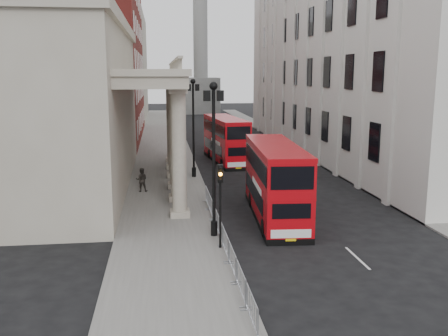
# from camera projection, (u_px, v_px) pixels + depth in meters

# --- Properties ---
(ground) EXTENTS (260.00, 260.00, 0.00)m
(ground) POSITION_uv_depth(u_px,v_px,m) (236.00, 264.00, 23.57)
(ground) COLOR black
(ground) RESTS_ON ground
(sidewalk_west) EXTENTS (6.00, 140.00, 0.12)m
(sidewalk_west) POSITION_uv_depth(u_px,v_px,m) (165.00, 159.00, 52.42)
(sidewalk_west) COLOR slate
(sidewalk_west) RESTS_ON ground
(sidewalk_east) EXTENTS (3.00, 140.00, 0.12)m
(sidewalk_east) POSITION_uv_depth(u_px,v_px,m) (316.00, 155.00, 54.49)
(sidewalk_east) COLOR slate
(sidewalk_east) RESTS_ON ground
(kerb) EXTENTS (0.20, 140.00, 0.14)m
(kerb) POSITION_uv_depth(u_px,v_px,m) (193.00, 158.00, 52.79)
(kerb) COLOR slate
(kerb) RESTS_ON ground
(portico_building) EXTENTS (9.00, 28.00, 12.00)m
(portico_building) POSITION_uv_depth(u_px,v_px,m) (68.00, 111.00, 38.68)
(portico_building) COLOR #9D9584
(portico_building) RESTS_ON ground
(brick_building) EXTENTS (9.00, 32.00, 22.00)m
(brick_building) POSITION_uv_depth(u_px,v_px,m) (105.00, 57.00, 66.99)
(brick_building) COLOR maroon
(brick_building) RESTS_ON ground
(west_building_far) EXTENTS (9.00, 30.00, 20.00)m
(west_building_far) POSITION_uv_depth(u_px,v_px,m) (122.00, 68.00, 98.36)
(west_building_far) COLOR #9D9584
(west_building_far) RESTS_ON ground
(east_building) EXTENTS (8.00, 55.00, 25.00)m
(east_building) POSITION_uv_depth(u_px,v_px,m) (337.00, 40.00, 54.44)
(east_building) COLOR silver
(east_building) RESTS_ON ground
(monument_column) EXTENTS (8.00, 8.00, 54.20)m
(monument_column) POSITION_uv_depth(u_px,v_px,m) (200.00, 41.00, 111.01)
(monument_column) COLOR #60605E
(monument_column) RESTS_ON ground
(lamp_post_south) EXTENTS (1.05, 0.44, 8.32)m
(lamp_post_south) POSITION_uv_depth(u_px,v_px,m) (214.00, 149.00, 26.48)
(lamp_post_south) COLOR black
(lamp_post_south) RESTS_ON sidewalk_west
(lamp_post_mid) EXTENTS (1.05, 0.44, 8.32)m
(lamp_post_mid) POSITION_uv_depth(u_px,v_px,m) (193.00, 121.00, 42.08)
(lamp_post_mid) COLOR black
(lamp_post_mid) RESTS_ON sidewalk_west
(lamp_post_north) EXTENTS (1.05, 0.44, 8.32)m
(lamp_post_north) POSITION_uv_depth(u_px,v_px,m) (184.00, 108.00, 57.67)
(lamp_post_north) COLOR black
(lamp_post_north) RESTS_ON sidewalk_west
(traffic_light) EXTENTS (0.28, 0.33, 4.30)m
(traffic_light) POSITION_uv_depth(u_px,v_px,m) (220.00, 191.00, 24.86)
(traffic_light) COLOR black
(traffic_light) RESTS_ON sidewalk_west
(crowd_barriers) EXTENTS (0.50, 18.75, 1.10)m
(crowd_barriers) POSITION_uv_depth(u_px,v_px,m) (223.00, 236.00, 25.57)
(crowd_barriers) COLOR gray
(crowd_barriers) RESTS_ON sidewalk_west
(bus_near) EXTENTS (3.28, 10.82, 4.61)m
(bus_near) POSITION_uv_depth(u_px,v_px,m) (275.00, 180.00, 30.80)
(bus_near) COLOR #B6080F
(bus_near) RESTS_ON ground
(bus_far) EXTENTS (3.55, 10.67, 4.52)m
(bus_far) POSITION_uv_depth(u_px,v_px,m) (226.00, 139.00, 50.45)
(bus_far) COLOR #BE0810
(bus_far) RESTS_ON ground
(pedestrian_a) EXTENTS (0.68, 0.52, 1.66)m
(pedestrian_a) POSITION_uv_depth(u_px,v_px,m) (174.00, 183.00, 36.54)
(pedestrian_a) COLOR black
(pedestrian_a) RESTS_ON sidewalk_west
(pedestrian_b) EXTENTS (0.91, 0.73, 1.79)m
(pedestrian_b) POSITION_uv_depth(u_px,v_px,m) (142.00, 180.00, 37.39)
(pedestrian_b) COLOR #282420
(pedestrian_b) RESTS_ON sidewalk_west
(pedestrian_c) EXTENTS (1.04, 0.89, 1.79)m
(pedestrian_c) POSITION_uv_depth(u_px,v_px,m) (181.00, 164.00, 43.83)
(pedestrian_c) COLOR black
(pedestrian_c) RESTS_ON sidewalk_west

